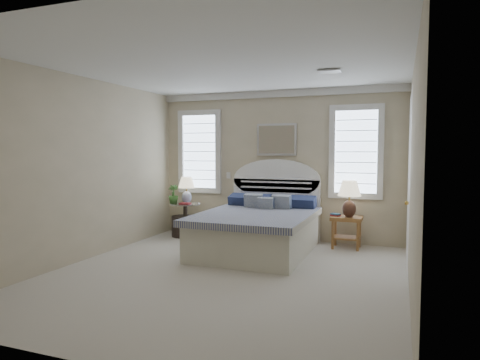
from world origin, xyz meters
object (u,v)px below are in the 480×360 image
at_px(nightstand_right, 346,225).
at_px(lamp_left, 187,187).
at_px(bed, 259,227).
at_px(side_table_left, 185,216).
at_px(floor_pot, 183,226).
at_px(lamp_right, 349,195).

distance_m(nightstand_right, lamp_left, 3.00).
relative_size(bed, side_table_left, 3.61).
height_order(nightstand_right, floor_pot, nightstand_right).
relative_size(lamp_left, lamp_right, 0.83).
height_order(side_table_left, lamp_left, lamp_left).
bearing_deg(floor_pot, lamp_right, 1.20).
bearing_deg(lamp_right, floor_pot, -178.80).
height_order(bed, nightstand_right, bed).
bearing_deg(side_table_left, nightstand_right, 1.94).
distance_m(floor_pot, lamp_left, 0.74).
bearing_deg(floor_pot, lamp_left, 45.51).
bearing_deg(lamp_left, lamp_right, 0.18).
bearing_deg(lamp_left, bed, -21.65).
bearing_deg(bed, side_table_left, 160.26).
relative_size(side_table_left, nightstand_right, 1.19).
bearing_deg(side_table_left, lamp_right, 1.40).
distance_m(bed, floor_pot, 1.82).
distance_m(floor_pot, lamp_right, 3.13).
bearing_deg(lamp_left, floor_pot, -134.49).
bearing_deg(lamp_left, side_table_left, -87.72).
height_order(nightstand_right, lamp_left, lamp_left).
distance_m(side_table_left, nightstand_right, 2.95).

